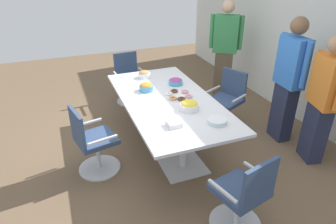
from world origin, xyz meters
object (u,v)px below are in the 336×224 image
object	(u,v)px
conference_table	(168,107)
person_standing_1	(289,79)
person_standing_2	(323,100)
plate_stack	(217,121)
office_chair_0	(129,81)
person_standing_0	(225,47)
napkin_pile	(174,124)
office_chair_1	(93,144)
snack_bowl_candy_mix	(176,81)
donut_platter	(179,95)
snack_bowl_chips_orange	(146,87)
snack_bowl_chips_yellow	(189,105)
office_chair_2	(243,198)
snack_bowl_cookies	(144,74)
office_chair_3	(227,103)

from	to	relation	value
conference_table	person_standing_1	distance (m)	1.75
person_standing_2	plate_stack	distance (m)	1.43
office_chair_0	person_standing_0	bearing A→B (deg)	164.80
person_standing_1	napkin_pile	world-z (taller)	person_standing_1
office_chair_1	napkin_pile	distance (m)	1.09
snack_bowl_candy_mix	plate_stack	xyz separation A→B (m)	(1.27, 0.01, -0.02)
office_chair_1	donut_platter	bearing A→B (deg)	88.28
snack_bowl_chips_orange	office_chair_0	bearing A→B (deg)	177.36
snack_bowl_candy_mix	snack_bowl_chips_yellow	world-z (taller)	snack_bowl_chips_yellow
office_chair_2	snack_bowl_chips_orange	bearing A→B (deg)	85.12
person_standing_2	snack_bowl_cookies	size ratio (longest dim) A/B	8.77
office_chair_0	conference_table	bearing A→B (deg)	90.01
office_chair_0	office_chair_2	bearing A→B (deg)	90.16
person_standing_2	snack_bowl_chips_orange	distance (m)	2.35
office_chair_3	donut_platter	xyz separation A→B (m)	(0.20, -0.92, 0.36)
person_standing_2	person_standing_0	bearing A→B (deg)	16.50
conference_table	person_standing_0	world-z (taller)	person_standing_0
snack_bowl_chips_orange	office_chair_2	bearing A→B (deg)	9.06
person_standing_1	donut_platter	world-z (taller)	person_standing_1
office_chair_1	snack_bowl_candy_mix	bearing A→B (deg)	103.06
snack_bowl_candy_mix	conference_table	bearing A→B (deg)	-33.43
office_chair_1	snack_bowl_cookies	distance (m)	1.56
person_standing_0	snack_bowl_chips_yellow	world-z (taller)	person_standing_0
napkin_pile	office_chair_0	bearing A→B (deg)	178.43
office_chair_2	plate_stack	distance (m)	0.96
conference_table	snack_bowl_chips_orange	distance (m)	0.46
snack_bowl_candy_mix	snack_bowl_chips_orange	bearing A→B (deg)	-82.10
snack_bowl_chips_orange	snack_bowl_candy_mix	xyz separation A→B (m)	(-0.07, 0.49, -0.01)
office_chair_2	snack_bowl_cookies	xyz separation A→B (m)	(-2.58, -0.20, 0.40)
snack_bowl_candy_mix	donut_platter	world-z (taller)	snack_bowl_candy_mix
office_chair_2	snack_bowl_cookies	bearing A→B (deg)	80.56
person_standing_2	snack_bowl_candy_mix	bearing A→B (deg)	59.90
office_chair_0	office_chair_3	world-z (taller)	same
conference_table	donut_platter	size ratio (longest dim) A/B	6.19
office_chair_1	snack_bowl_cookies	world-z (taller)	office_chair_1
person_standing_2	snack_bowl_chips_yellow	world-z (taller)	person_standing_2
office_chair_2	person_standing_1	world-z (taller)	person_standing_1
snack_bowl_cookies	plate_stack	size ratio (longest dim) A/B	0.85
person_standing_1	snack_bowl_chips_orange	xyz separation A→B (m)	(-0.78, -1.86, -0.14)
snack_bowl_candy_mix	snack_bowl_cookies	size ratio (longest dim) A/B	1.10
office_chair_3	snack_bowl_cookies	xyz separation A→B (m)	(-0.67, -1.16, 0.40)
office_chair_2	snack_bowl_candy_mix	bearing A→B (deg)	71.86
person_standing_0	person_standing_1	size ratio (longest dim) A/B	1.00
office_chair_3	person_standing_0	world-z (taller)	person_standing_0
conference_table	office_chair_0	bearing A→B (deg)	-175.59
office_chair_1	plate_stack	world-z (taller)	office_chair_1
person_standing_2	snack_bowl_chips_yellow	xyz separation A→B (m)	(-0.60, -1.57, -0.08)
conference_table	napkin_pile	size ratio (longest dim) A/B	15.11
person_standing_0	snack_bowl_chips_yellow	size ratio (longest dim) A/B	7.40
office_chair_0	snack_bowl_chips_orange	xyz separation A→B (m)	(1.31, -0.06, 0.40)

